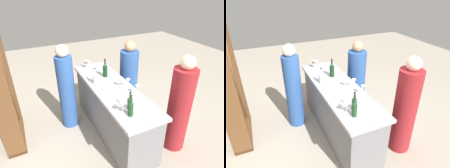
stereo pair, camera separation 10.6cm
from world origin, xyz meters
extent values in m
plane|color=#9E9384|center=(0.00, 0.00, 0.00)|extent=(12.00, 12.00, 0.00)
cube|color=slate|center=(0.00, 0.00, 0.44)|extent=(2.16, 0.59, 0.89)
cube|color=#99999E|center=(0.00, 0.00, 0.91)|extent=(2.24, 0.67, 0.05)
cube|color=brown|center=(0.12, 1.65, 0.98)|extent=(0.06, 0.28, 1.96)
cube|color=brown|center=(1.04, 1.65, 0.98)|extent=(0.06, 0.28, 1.96)
cube|color=brown|center=(0.58, 1.65, 0.03)|extent=(0.99, 0.28, 0.06)
cube|color=brown|center=(0.58, 1.65, 0.98)|extent=(0.90, 0.20, 1.86)
cube|color=brown|center=(0.58, 1.65, 0.98)|extent=(0.90, 0.20, 1.86)
cylinder|color=#193D1E|center=(-0.82, 0.13, 1.03)|extent=(0.07, 0.07, 0.19)
cone|color=#193D1E|center=(-0.82, 0.13, 1.14)|extent=(0.07, 0.07, 0.04)
cylinder|color=#193D1E|center=(-0.82, 0.13, 1.20)|extent=(0.02, 0.02, 0.08)
cylinder|color=black|center=(-0.82, 0.13, 1.24)|extent=(0.03, 0.03, 0.01)
cylinder|color=#193D1E|center=(-0.69, 0.06, 1.02)|extent=(0.07, 0.07, 0.16)
cone|color=#193D1E|center=(-0.69, 0.06, 1.12)|extent=(0.07, 0.07, 0.03)
cylinder|color=#193D1E|center=(-0.69, 0.06, 1.17)|extent=(0.03, 0.03, 0.07)
cylinder|color=black|center=(-0.69, 0.06, 1.21)|extent=(0.03, 0.03, 0.01)
cylinder|color=#B7C6B2|center=(0.24, 0.21, 1.02)|extent=(0.08, 0.08, 0.17)
cone|color=#B7C6B2|center=(0.24, 0.21, 1.12)|extent=(0.08, 0.08, 0.03)
cylinder|color=#B7C6B2|center=(0.24, 0.21, 1.17)|extent=(0.03, 0.03, 0.07)
cylinder|color=black|center=(0.24, 0.21, 1.22)|extent=(0.03, 0.03, 0.01)
cylinder|color=black|center=(0.41, -0.06, 1.04)|extent=(0.08, 0.08, 0.20)
cone|color=black|center=(0.41, -0.06, 1.16)|extent=(0.08, 0.08, 0.04)
cylinder|color=black|center=(0.41, -0.06, 1.22)|extent=(0.03, 0.03, 0.09)
cylinder|color=black|center=(0.41, -0.06, 1.27)|extent=(0.03, 0.03, 0.01)
cylinder|color=white|center=(-0.39, -0.25, 0.94)|extent=(0.06, 0.06, 0.00)
cylinder|color=white|center=(-0.39, -0.25, 0.98)|extent=(0.01, 0.01, 0.08)
cone|color=white|center=(-0.39, -0.25, 1.06)|extent=(0.07, 0.07, 0.07)
cylinder|color=white|center=(-0.15, -0.22, 0.94)|extent=(0.06, 0.06, 0.00)
cylinder|color=white|center=(-0.15, -0.22, 0.98)|extent=(0.01, 0.01, 0.08)
cone|color=white|center=(-0.15, -0.22, 1.06)|extent=(0.07, 0.07, 0.08)
cylinder|color=white|center=(-0.08, -0.14, 0.94)|extent=(0.06, 0.06, 0.00)
cylinder|color=white|center=(-0.08, -0.14, 0.98)|extent=(0.01, 0.01, 0.07)
cone|color=white|center=(-0.08, -0.14, 1.05)|extent=(0.07, 0.07, 0.08)
cylinder|color=white|center=(0.85, 0.10, 0.94)|extent=(0.06, 0.06, 0.00)
cylinder|color=white|center=(0.85, 0.10, 0.98)|extent=(0.01, 0.01, 0.08)
cone|color=white|center=(0.85, 0.10, 1.07)|extent=(0.07, 0.07, 0.09)
cylinder|color=white|center=(0.96, 0.13, 0.94)|extent=(0.06, 0.06, 0.00)
cylinder|color=white|center=(0.96, 0.13, 0.98)|extent=(0.01, 0.01, 0.08)
cone|color=white|center=(0.96, 0.13, 1.06)|extent=(0.07, 0.07, 0.08)
cone|color=maroon|center=(0.96, 0.13, 1.04)|extent=(0.06, 0.06, 0.03)
cylinder|color=white|center=(-0.72, 0.20, 0.94)|extent=(0.06, 0.06, 0.00)
cylinder|color=white|center=(-0.72, 0.20, 0.98)|extent=(0.01, 0.01, 0.08)
cone|color=white|center=(-0.72, 0.20, 1.06)|extent=(0.07, 0.07, 0.08)
cylinder|color=maroon|center=(-0.79, -0.78, 0.71)|extent=(0.37, 0.37, 1.43)
sphere|color=beige|center=(-0.79, -0.78, 1.52)|extent=(0.21, 0.21, 0.21)
cylinder|color=#284C8C|center=(0.72, -0.76, 0.62)|extent=(0.51, 0.51, 1.23)
sphere|color=tan|center=(0.72, -0.76, 1.33)|extent=(0.22, 0.22, 0.22)
cylinder|color=#284C8C|center=(0.53, 0.66, 0.70)|extent=(0.38, 0.38, 1.40)
sphere|color=beige|center=(0.53, 0.66, 1.50)|extent=(0.22, 0.22, 0.22)
camera|label=1|loc=(-2.60, 1.27, 2.54)|focal=31.39mm
camera|label=2|loc=(-2.64, 1.17, 2.54)|focal=31.39mm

